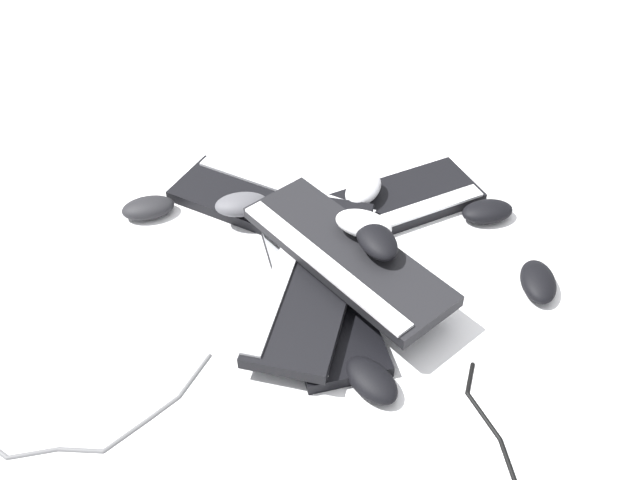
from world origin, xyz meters
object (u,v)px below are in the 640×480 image
Objects in this scene: mouse_0 at (364,224)px; mouse_4 at (242,204)px; mouse_6 at (371,380)px; keyboard_3 at (311,277)px; mouse_2 at (377,240)px; keyboard_4 at (344,255)px; keyboard_0 at (381,208)px; mouse_5 at (363,189)px; mouse_1 at (148,208)px; mouse_7 at (487,212)px; keyboard_2 at (317,288)px; keyboard_1 at (272,206)px; mouse_3 at (538,282)px.

mouse_4 is (-0.17, 0.22, -0.06)m from mouse_0.
keyboard_3 is at bearing 167.04° from mouse_6.
keyboard_4 is at bearing -111.14° from mouse_2.
keyboard_0 is at bearing 33.28° from keyboard_3.
mouse_1 is at bearing 121.24° from mouse_5.
keyboard_0 is 0.22m from mouse_7.
keyboard_4 reaches higher than keyboard_2.
keyboard_0 is 0.27m from keyboard_3.
mouse_7 is (0.40, -0.21, 0.01)m from keyboard_1.
keyboard_4 is at bearing 138.69° from mouse_1.
mouse_3 is 0.40m from mouse_6.
keyboard_0 is 4.03× the size of mouse_5.
keyboard_1 is 0.08m from mouse_4.
mouse_7 is (0.19, -0.11, 0.01)m from keyboard_0.
keyboard_2 is at bearing -116.47° from mouse_0.
keyboard_0 is at bearing 135.89° from mouse_6.
mouse_6 is (0.05, -0.48, -0.03)m from mouse_4.
mouse_0 reaches higher than mouse_5.
mouse_4 reaches higher than keyboard_3.
keyboard_3 is 4.00× the size of mouse_4.
mouse_0 is 0.28m from mouse_4.
keyboard_0 is 4.03× the size of mouse_2.
keyboard_3 is at bearing -175.28° from mouse_5.
keyboard_2 is (-0.22, -0.15, 0.00)m from keyboard_0.
keyboard_3 is at bearing 131.46° from mouse_1.
keyboard_4 is at bearing 0.30° from keyboard_3.
keyboard_3 is 0.43m from mouse_3.
mouse_1 is 0.51m from mouse_2.
mouse_1 is 0.63m from mouse_6.
keyboard_4 is at bearing -105.50° from mouse_0.
mouse_7 is (0.36, 0.04, -0.05)m from keyboard_4.
keyboard_0 is 4.03× the size of mouse_1.
mouse_3 is at bearing -85.23° from mouse_7.
keyboard_1 is at bearing 23.03° from mouse_4.
mouse_6 is (-0.06, -0.24, -0.05)m from keyboard_4.
mouse_1 is at bearing -172.78° from mouse_6.
mouse_5 is at bearing 140.80° from mouse_6.
keyboard_4 is 0.23m from mouse_5.
keyboard_2 is 1.04× the size of keyboard_3.
mouse_5 is at bearing 109.86° from mouse_0.
keyboard_4 is (0.05, -0.25, 0.06)m from keyboard_1.
keyboard_2 is at bearing -97.86° from mouse_2.
keyboard_3 is at bearing -85.65° from mouse_3.
keyboard_1 is at bearing -110.90° from mouse_3.
keyboard_3 is 0.43m from mouse_7.
mouse_2 reaches higher than mouse_5.
mouse_2 is 1.00× the size of mouse_5.
mouse_5 is 1.00× the size of mouse_6.
mouse_1 is (-0.22, 0.35, -0.02)m from keyboard_3.
mouse_5 is (-0.19, 0.35, 0.03)m from mouse_3.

